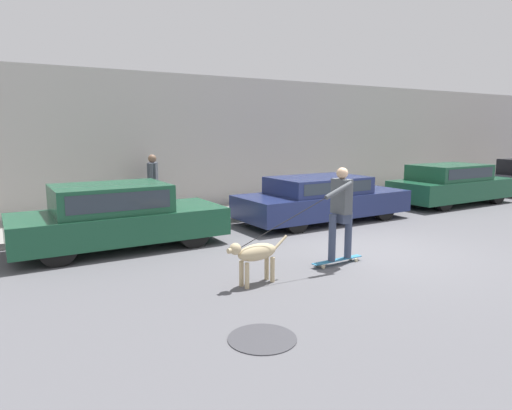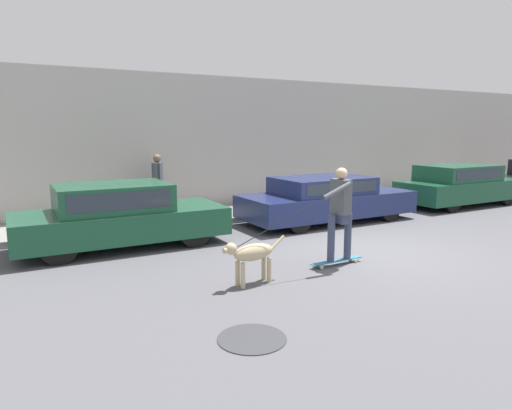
{
  "view_description": "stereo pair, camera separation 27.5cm",
  "coord_description": "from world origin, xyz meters",
  "px_view_note": "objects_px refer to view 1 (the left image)",
  "views": [
    {
      "loc": [
        -6.43,
        -6.25,
        2.36
      ],
      "look_at": [
        -2.04,
        1.0,
        0.95
      ],
      "focal_mm": 32.0,
      "sensor_mm": 36.0,
      "label": 1
    },
    {
      "loc": [
        -6.19,
        -6.38,
        2.36
      ],
      "look_at": [
        -2.04,
        1.0,
        0.95
      ],
      "focal_mm": 32.0,
      "sensor_mm": 36.0,
      "label": 2
    }
  ],
  "objects_px": {
    "parked_car_1": "(322,199)",
    "dog": "(255,254)",
    "parked_car_2": "(451,185)",
    "skateboarder": "(340,210)",
    "fire_hydrant": "(378,196)",
    "parked_car_0": "(117,217)",
    "pedestrian_with_bag": "(153,182)"
  },
  "relations": [
    {
      "from": "parked_car_1",
      "to": "dog",
      "type": "xyz_separation_m",
      "value": [
        -4.02,
        -3.31,
        -0.1
      ]
    },
    {
      "from": "dog",
      "to": "pedestrian_with_bag",
      "type": "bearing_deg",
      "value": -99.73
    },
    {
      "from": "parked_car_0",
      "to": "skateboarder",
      "type": "height_order",
      "value": "skateboarder"
    },
    {
      "from": "parked_car_2",
      "to": "dog",
      "type": "xyz_separation_m",
      "value": [
        -9.27,
        -3.31,
        -0.15
      ]
    },
    {
      "from": "parked_car_2",
      "to": "skateboarder",
      "type": "height_order",
      "value": "skateboarder"
    },
    {
      "from": "parked_car_0",
      "to": "pedestrian_with_bag",
      "type": "height_order",
      "value": "pedestrian_with_bag"
    },
    {
      "from": "parked_car_0",
      "to": "parked_car_2",
      "type": "distance_m",
      "value": 10.48
    },
    {
      "from": "parked_car_0",
      "to": "parked_car_1",
      "type": "xyz_separation_m",
      "value": [
        5.23,
        -0.0,
        -0.05
      ]
    },
    {
      "from": "pedestrian_with_bag",
      "to": "skateboarder",
      "type": "bearing_deg",
      "value": -47.41
    },
    {
      "from": "pedestrian_with_bag",
      "to": "fire_hydrant",
      "type": "xyz_separation_m",
      "value": [
        6.46,
        -1.57,
        -0.66
      ]
    },
    {
      "from": "skateboarder",
      "to": "fire_hydrant",
      "type": "relative_size",
      "value": 3.98
    },
    {
      "from": "parked_car_2",
      "to": "dog",
      "type": "bearing_deg",
      "value": -159.97
    },
    {
      "from": "parked_car_2",
      "to": "skateboarder",
      "type": "xyz_separation_m",
      "value": [
        -7.43,
        -3.15,
        0.35
      ]
    },
    {
      "from": "parked_car_2",
      "to": "fire_hydrant",
      "type": "xyz_separation_m",
      "value": [
        -2.5,
        0.7,
        -0.27
      ]
    },
    {
      "from": "parked_car_0",
      "to": "parked_car_1",
      "type": "distance_m",
      "value": 5.23
    },
    {
      "from": "parked_car_0",
      "to": "parked_car_1",
      "type": "bearing_deg",
      "value": 0.77
    },
    {
      "from": "parked_car_2",
      "to": "pedestrian_with_bag",
      "type": "height_order",
      "value": "pedestrian_with_bag"
    },
    {
      "from": "parked_car_1",
      "to": "skateboarder",
      "type": "xyz_separation_m",
      "value": [
        -2.19,
        -3.15,
        0.4
      ]
    },
    {
      "from": "parked_car_0",
      "to": "parked_car_2",
      "type": "bearing_deg",
      "value": 0.77
    },
    {
      "from": "fire_hydrant",
      "to": "parked_car_2",
      "type": "bearing_deg",
      "value": -15.65
    },
    {
      "from": "skateboarder",
      "to": "parked_car_1",
      "type": "bearing_deg",
      "value": -125.8
    },
    {
      "from": "parked_car_1",
      "to": "fire_hydrant",
      "type": "bearing_deg",
      "value": 14.15
    },
    {
      "from": "parked_car_0",
      "to": "parked_car_2",
      "type": "xyz_separation_m",
      "value": [
        10.48,
        -0.0,
        -0.0
      ]
    },
    {
      "from": "parked_car_1",
      "to": "fire_hydrant",
      "type": "relative_size",
      "value": 6.76
    },
    {
      "from": "skateboarder",
      "to": "fire_hydrant",
      "type": "xyz_separation_m",
      "value": [
        4.93,
        3.85,
        -0.62
      ]
    },
    {
      "from": "parked_car_1",
      "to": "skateboarder",
      "type": "relative_size",
      "value": 1.7
    },
    {
      "from": "parked_car_1",
      "to": "skateboarder",
      "type": "distance_m",
      "value": 3.86
    },
    {
      "from": "parked_car_1",
      "to": "skateboarder",
      "type": "height_order",
      "value": "skateboarder"
    },
    {
      "from": "parked_car_1",
      "to": "pedestrian_with_bag",
      "type": "bearing_deg",
      "value": 148.34
    },
    {
      "from": "parked_car_2",
      "to": "fire_hydrant",
      "type": "relative_size",
      "value": 6.21
    },
    {
      "from": "parked_car_0",
      "to": "parked_car_1",
      "type": "height_order",
      "value": "parked_car_0"
    },
    {
      "from": "skateboarder",
      "to": "parked_car_0",
      "type": "bearing_deg",
      "value": -47.05
    }
  ]
}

